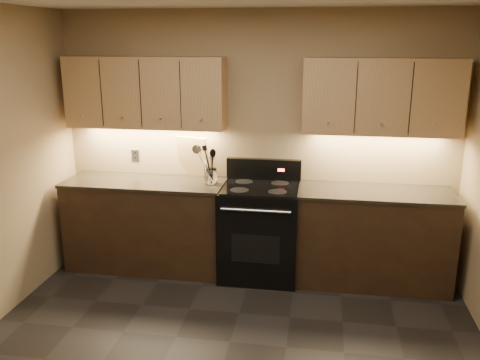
{
  "coord_description": "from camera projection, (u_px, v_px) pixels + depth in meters",
  "views": [
    {
      "loc": [
        0.64,
        -3.02,
        2.32
      ],
      "look_at": [
        -0.08,
        1.45,
        1.05
      ],
      "focal_mm": 38.0,
      "sensor_mm": 36.0,
      "label": 1
    }
  ],
  "objects": [
    {
      "name": "outlet_plate",
      "position": [
        135.0,
        155.0,
        5.39
      ],
      "size": [
        0.08,
        0.01,
        0.12
      ],
      "primitive_type": "cube",
      "color": "#B2B5BA",
      "rests_on": "wall_back"
    },
    {
      "name": "wooden_spoon",
      "position": [
        207.0,
        168.0,
        5.0
      ],
      "size": [
        0.11,
        0.11,
        0.3
      ],
      "primitive_type": null,
      "rotation": [
        -0.11,
        0.19,
        0.2
      ],
      "color": "tan",
      "rests_on": "utensil_crock"
    },
    {
      "name": "cutting_board",
      "position": [
        193.0,
        157.0,
        5.24
      ],
      "size": [
        0.35,
        0.19,
        0.42
      ],
      "primitive_type": "cube",
      "rotation": [
        0.19,
        0.0,
        -0.27
      ],
      "color": "tan",
      "rests_on": "counter_left"
    },
    {
      "name": "counter_right",
      "position": [
        373.0,
        237.0,
        4.91
      ],
      "size": [
        1.46,
        0.62,
        0.93
      ],
      "color": "black",
      "rests_on": "ground"
    },
    {
      "name": "black_turner",
      "position": [
        212.0,
        163.0,
        4.97
      ],
      "size": [
        0.19,
        0.14,
        0.4
      ],
      "primitive_type": null,
      "rotation": [
        -0.16,
        -0.2,
        0.31
      ],
      "color": "black",
      "rests_on": "utensil_crock"
    },
    {
      "name": "black_spoon",
      "position": [
        211.0,
        164.0,
        5.0
      ],
      "size": [
        0.11,
        0.15,
        0.36
      ],
      "primitive_type": null,
      "rotation": [
        0.26,
        0.08,
        0.13
      ],
      "color": "black",
      "rests_on": "utensil_crock"
    },
    {
      "name": "upper_cab_right",
      "position": [
        382.0,
        97.0,
        4.69
      ],
      "size": [
        1.44,
        0.3,
        0.7
      ],
      "primitive_type": "cube",
      "color": "tan",
      "rests_on": "wall_back"
    },
    {
      "name": "steel_skimmer",
      "position": [
        213.0,
        163.0,
        4.96
      ],
      "size": [
        0.28,
        0.16,
        0.39
      ],
      "primitive_type": null,
      "rotation": [
        -0.14,
        -0.53,
        -0.06
      ],
      "color": "silver",
      "rests_on": "utensil_crock"
    },
    {
      "name": "wall_back",
      "position": [
        257.0,
        142.0,
        5.15
      ],
      "size": [
        4.0,
        0.04,
        2.6
      ],
      "primitive_type": "cube",
      "color": "#A1885E",
      "rests_on": "ground"
    },
    {
      "name": "steel_spatula",
      "position": [
        213.0,
        162.0,
        4.99
      ],
      "size": [
        0.24,
        0.13,
        0.41
      ],
      "primitive_type": null,
      "rotation": [
        0.18,
        -0.33,
        -0.36
      ],
      "color": "silver",
      "rests_on": "utensil_crock"
    },
    {
      "name": "utensil_crock",
      "position": [
        211.0,
        176.0,
        5.02
      ],
      "size": [
        0.13,
        0.13,
        0.15
      ],
      "color": "white",
      "rests_on": "counter_left"
    },
    {
      "name": "upper_cab_left",
      "position": [
        146.0,
        93.0,
        5.04
      ],
      "size": [
        1.6,
        0.3,
        0.7
      ],
      "primitive_type": "cube",
      "color": "tan",
      "rests_on": "wall_back"
    },
    {
      "name": "stove",
      "position": [
        260.0,
        230.0,
        5.05
      ],
      "size": [
        0.76,
        0.68,
        1.14
      ],
      "color": "black",
      "rests_on": "ground"
    },
    {
      "name": "counter_left",
      "position": [
        147.0,
        224.0,
        5.26
      ],
      "size": [
        1.62,
        0.62,
        0.93
      ],
      "color": "black",
      "rests_on": "ground"
    }
  ]
}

